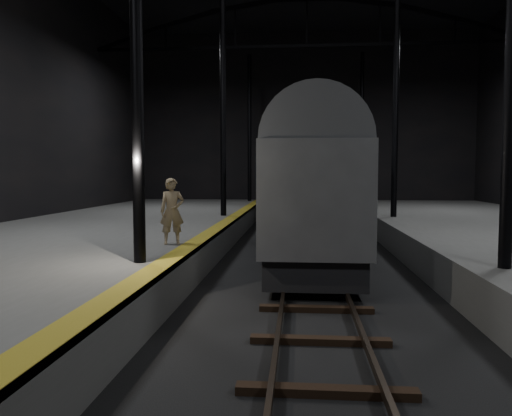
# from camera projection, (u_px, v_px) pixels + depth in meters

# --- Properties ---
(ground) EXTENTS (44.00, 44.00, 0.00)m
(ground) POSITION_uv_depth(u_px,v_px,m) (311.00, 274.00, 14.50)
(ground) COLOR black
(ground) RESTS_ON ground
(platform_left) EXTENTS (9.00, 43.80, 1.00)m
(platform_left) POSITION_uv_depth(u_px,v_px,m) (63.00, 253.00, 15.11)
(platform_left) COLOR #585855
(platform_left) RESTS_ON ground
(tactile_strip) EXTENTS (0.50, 43.80, 0.01)m
(tactile_strip) POSITION_uv_depth(u_px,v_px,m) (201.00, 238.00, 14.71)
(tactile_strip) COLOR olive
(tactile_strip) RESTS_ON platform_left
(track) EXTENTS (2.40, 43.00, 0.24)m
(track) POSITION_uv_depth(u_px,v_px,m) (311.00, 272.00, 14.50)
(track) COLOR #3F3328
(track) RESTS_ON ground
(train) EXTENTS (2.73, 18.21, 4.87)m
(train) POSITION_uv_depth(u_px,v_px,m) (309.00, 178.00, 19.91)
(train) COLOR #919398
(train) RESTS_ON ground
(woman) EXTENTS (0.76, 0.62, 1.80)m
(woman) POSITION_uv_depth(u_px,v_px,m) (172.00, 211.00, 13.49)
(woman) COLOR #9F8761
(woman) RESTS_ON platform_left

